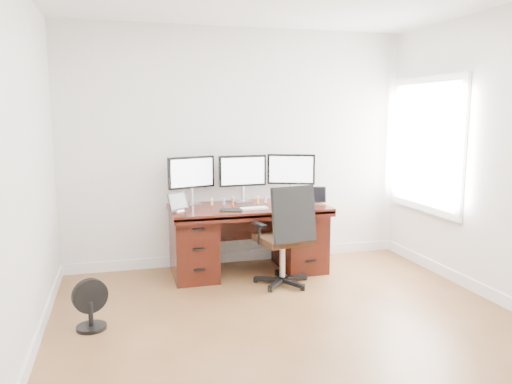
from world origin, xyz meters
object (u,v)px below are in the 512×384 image
object	(u,v)px
desk	(248,236)
office_chair	(285,253)
keyboard	(254,208)
floor_fan	(90,305)
monitor_center	(243,173)

from	to	relation	value
desk	office_chair	distance (m)	0.60
desk	keyboard	distance (m)	0.41
keyboard	floor_fan	bearing A→B (deg)	-153.54
monitor_center	office_chair	bearing A→B (deg)	-75.71
desk	keyboard	bearing A→B (deg)	-86.13
office_chair	keyboard	world-z (taller)	office_chair
office_chair	floor_fan	distance (m)	1.95
floor_fan	monitor_center	size ratio (longest dim) A/B	0.76
monitor_center	keyboard	bearing A→B (deg)	-91.45
desk	keyboard	world-z (taller)	keyboard
monitor_center	floor_fan	bearing A→B (deg)	-143.33
monitor_center	keyboard	distance (m)	0.55
floor_fan	desk	bearing A→B (deg)	14.18
desk	keyboard	xyz separation A→B (m)	(0.01, -0.21, 0.36)
desk	floor_fan	distance (m)	1.97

